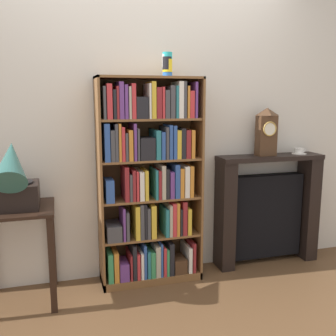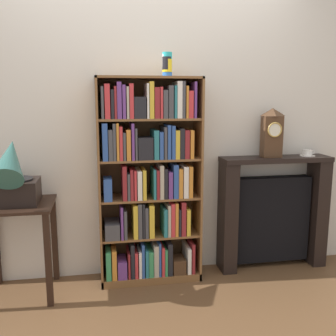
{
  "view_description": "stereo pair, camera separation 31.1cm",
  "coord_description": "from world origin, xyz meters",
  "px_view_note": "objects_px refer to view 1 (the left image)",
  "views": [
    {
      "loc": [
        -0.7,
        -2.81,
        1.49
      ],
      "look_at": [
        0.15,
        0.13,
        0.93
      ],
      "focal_mm": 41.41,
      "sensor_mm": 36.0,
      "label": 1
    },
    {
      "loc": [
        -0.4,
        -2.89,
        1.49
      ],
      "look_at": [
        0.15,
        0.13,
        0.93
      ],
      "focal_mm": 41.41,
      "sensor_mm": 36.0,
      "label": 2
    }
  ],
  "objects_px": {
    "cup_stack": "(167,64)",
    "gramophone": "(13,179)",
    "mantel_clock": "(266,132)",
    "bookshelf": "(150,185)",
    "teacup_with_saucer": "(299,151)",
    "side_table_left": "(18,233)",
    "fireplace_mantel": "(267,210)"
  },
  "relations": [
    {
      "from": "cup_stack",
      "to": "gramophone",
      "type": "bearing_deg",
      "value": -172.36
    },
    {
      "from": "mantel_clock",
      "to": "bookshelf",
      "type": "bearing_deg",
      "value": -177.91
    },
    {
      "from": "teacup_with_saucer",
      "to": "gramophone",
      "type": "bearing_deg",
      "value": -175.28
    },
    {
      "from": "cup_stack",
      "to": "gramophone",
      "type": "distance_m",
      "value": 1.4
    },
    {
      "from": "bookshelf",
      "to": "mantel_clock",
      "type": "bearing_deg",
      "value": 2.09
    },
    {
      "from": "mantel_clock",
      "to": "teacup_with_saucer",
      "type": "xyz_separation_m",
      "value": [
        0.34,
        0.0,
        -0.18
      ]
    },
    {
      "from": "mantel_clock",
      "to": "side_table_left",
      "type": "bearing_deg",
      "value": -176.43
    },
    {
      "from": "fireplace_mantel",
      "to": "mantel_clock",
      "type": "relative_size",
      "value": 2.4
    },
    {
      "from": "mantel_clock",
      "to": "cup_stack",
      "type": "bearing_deg",
      "value": -177.37
    },
    {
      "from": "cup_stack",
      "to": "fireplace_mantel",
      "type": "distance_m",
      "value": 1.57
    },
    {
      "from": "gramophone",
      "to": "teacup_with_saucer",
      "type": "height_order",
      "value": "gramophone"
    },
    {
      "from": "side_table_left",
      "to": "fireplace_mantel",
      "type": "relative_size",
      "value": 0.72
    },
    {
      "from": "side_table_left",
      "to": "teacup_with_saucer",
      "type": "relative_size",
      "value": 5.45
    },
    {
      "from": "bookshelf",
      "to": "teacup_with_saucer",
      "type": "distance_m",
      "value": 1.4
    },
    {
      "from": "side_table_left",
      "to": "mantel_clock",
      "type": "distance_m",
      "value": 2.15
    },
    {
      "from": "bookshelf",
      "to": "fireplace_mantel",
      "type": "xyz_separation_m",
      "value": [
        1.1,
        0.06,
        -0.31
      ]
    },
    {
      "from": "gramophone",
      "to": "mantel_clock",
      "type": "relative_size",
      "value": 1.33
    },
    {
      "from": "gramophone",
      "to": "mantel_clock",
      "type": "distance_m",
      "value": 2.07
    },
    {
      "from": "bookshelf",
      "to": "gramophone",
      "type": "distance_m",
      "value": 1.02
    },
    {
      "from": "cup_stack",
      "to": "mantel_clock",
      "type": "xyz_separation_m",
      "value": [
        0.9,
        0.04,
        -0.54
      ]
    },
    {
      "from": "cup_stack",
      "to": "teacup_with_saucer",
      "type": "distance_m",
      "value": 1.44
    },
    {
      "from": "cup_stack",
      "to": "gramophone",
      "type": "relative_size",
      "value": 0.33
    },
    {
      "from": "bookshelf",
      "to": "gramophone",
      "type": "height_order",
      "value": "bookshelf"
    },
    {
      "from": "gramophone",
      "to": "teacup_with_saucer",
      "type": "bearing_deg",
      "value": 4.72
    },
    {
      "from": "mantel_clock",
      "to": "teacup_with_saucer",
      "type": "height_order",
      "value": "mantel_clock"
    },
    {
      "from": "side_table_left",
      "to": "mantel_clock",
      "type": "bearing_deg",
      "value": 3.57
    },
    {
      "from": "bookshelf",
      "to": "gramophone",
      "type": "bearing_deg",
      "value": -171.09
    },
    {
      "from": "gramophone",
      "to": "fireplace_mantel",
      "type": "bearing_deg",
      "value": 5.86
    },
    {
      "from": "mantel_clock",
      "to": "teacup_with_saucer",
      "type": "relative_size",
      "value": 3.14
    },
    {
      "from": "side_table_left",
      "to": "fireplace_mantel",
      "type": "height_order",
      "value": "fireplace_mantel"
    },
    {
      "from": "bookshelf",
      "to": "mantel_clock",
      "type": "xyz_separation_m",
      "value": [
        1.05,
        0.04,
        0.4
      ]
    },
    {
      "from": "bookshelf",
      "to": "mantel_clock",
      "type": "distance_m",
      "value": 1.12
    }
  ]
}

